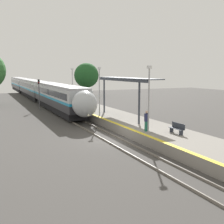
# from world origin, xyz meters

# --- Properties ---
(ground_plane) EXTENTS (120.00, 120.00, 0.00)m
(ground_plane) POSITION_xyz_m (0.00, 0.00, 0.00)
(ground_plane) COLOR #423F3D
(rail_left) EXTENTS (0.08, 90.00, 0.15)m
(rail_left) POSITION_xyz_m (-0.72, 0.00, 0.07)
(rail_left) COLOR slate
(rail_left) RESTS_ON ground_plane
(rail_right) EXTENTS (0.08, 90.00, 0.15)m
(rail_right) POSITION_xyz_m (0.72, 0.00, 0.07)
(rail_right) COLOR slate
(rail_right) RESTS_ON ground_plane
(train) EXTENTS (2.87, 70.83, 4.07)m
(train) POSITION_xyz_m (0.00, 40.90, 2.33)
(train) COLOR black
(train) RESTS_ON ground_plane
(platform_right) EXTENTS (4.83, 64.00, 0.87)m
(platform_right) POSITION_xyz_m (3.97, 0.00, 0.43)
(platform_right) COLOR gray
(platform_right) RESTS_ON ground_plane
(platform_bench) EXTENTS (0.44, 1.67, 0.89)m
(platform_bench) POSITION_xyz_m (4.39, -3.51, 1.33)
(platform_bench) COLOR #2D333D
(platform_bench) RESTS_ON platform_right
(person_waiting) EXTENTS (0.36, 0.24, 1.79)m
(person_waiting) POSITION_xyz_m (2.56, -1.69, 1.80)
(person_waiting) COLOR #1E604C
(person_waiting) RESTS_ON platform_right
(railway_signal) EXTENTS (0.28, 0.28, 4.75)m
(railway_signal) POSITION_xyz_m (-2.13, 22.44, 2.88)
(railway_signal) COLOR #59595E
(railway_signal) RESTS_ON ground_plane
(lamppost_near) EXTENTS (0.36, 0.20, 5.59)m
(lamppost_near) POSITION_xyz_m (2.29, -2.39, 4.04)
(lamppost_near) COLOR #9E9EA3
(lamppost_near) RESTS_ON platform_right
(lamppost_mid) EXTENTS (0.36, 0.20, 5.59)m
(lamppost_mid) POSITION_xyz_m (2.29, 8.38, 4.04)
(lamppost_mid) COLOR #9E9EA3
(lamppost_mid) RESTS_ON platform_right
(lamppost_far) EXTENTS (0.36, 0.20, 5.59)m
(lamppost_far) POSITION_xyz_m (2.29, 19.14, 4.04)
(lamppost_far) COLOR #9E9EA3
(lamppost_far) RESTS_ON platform_right
(station_canopy) EXTENTS (2.02, 11.71, 4.42)m
(station_canopy) POSITION_xyz_m (4.33, 6.04, 4.98)
(station_canopy) COLOR #333842
(station_canopy) RESTS_ON platform_right
(background_tree_right) EXTENTS (5.83, 5.83, 7.93)m
(background_tree_right) POSITION_xyz_m (12.53, 41.64, 5.00)
(background_tree_right) COLOR brown
(background_tree_right) RESTS_ON ground_plane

